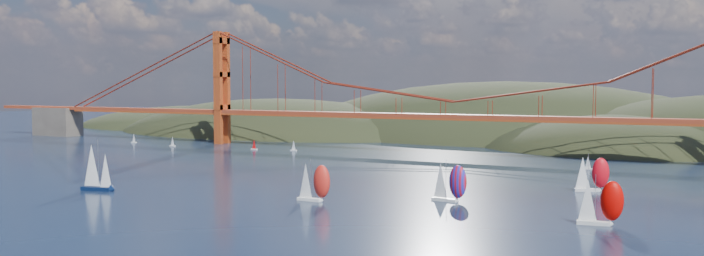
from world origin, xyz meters
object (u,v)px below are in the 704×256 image
at_px(racer_1, 599,201).
at_px(racer_rwb, 449,182).
at_px(sloop_navy, 96,168).
at_px(racer_3, 591,173).
at_px(racer_0, 313,182).

height_order(racer_1, racer_rwb, racer_rwb).
distance_m(racer_1, racer_rwb, 39.20).
bearing_deg(sloop_navy, racer_3, 15.24).
relative_size(sloop_navy, racer_0, 1.35).
height_order(sloop_navy, racer_0, sloop_navy).
height_order(racer_0, racer_1, racer_1).
bearing_deg(racer_rwb, racer_1, -11.99).
xyz_separation_m(racer_1, racer_rwb, (-37.00, 12.95, 0.01)).
distance_m(racer_0, racer_rwb, 33.49).
xyz_separation_m(racer_0, racer_1, (67.05, 1.84, 0.05)).
distance_m(racer_1, racer_3, 46.96).
bearing_deg(racer_1, sloop_navy, 176.06).
height_order(racer_0, racer_3, racer_3).
xyz_separation_m(racer_1, racer_3, (-8.18, 46.24, -0.03)).
xyz_separation_m(sloop_navy, racer_rwb, (91.65, 27.13, -1.23)).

